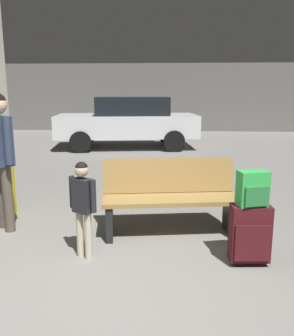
% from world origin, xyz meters
% --- Properties ---
extents(ground_plane, '(18.00, 18.00, 0.10)m').
position_xyz_m(ground_plane, '(0.00, 4.00, -0.05)').
color(ground_plane, gray).
extents(garage_back_wall, '(18.00, 0.12, 2.80)m').
position_xyz_m(garage_back_wall, '(0.00, 12.86, 1.40)').
color(garage_back_wall, slate).
rests_on(garage_back_wall, ground_plane).
extents(bench, '(1.66, 0.74, 0.89)m').
position_xyz_m(bench, '(0.52, 1.54, 0.44)').
color(bench, '#9E7A42').
rests_on(bench, ground_plane).
extents(suitcase, '(0.39, 0.25, 0.60)m').
position_xyz_m(suitcase, '(1.30, 0.78, 0.32)').
color(suitcase, '#471419').
rests_on(suitcase, ground_plane).
extents(backpack_bright, '(0.31, 0.24, 0.34)m').
position_xyz_m(backpack_bright, '(1.30, 0.78, 0.77)').
color(backpack_bright, green).
rests_on(backpack_bright, suitcase).
extents(child, '(0.30, 0.26, 1.01)m').
position_xyz_m(child, '(-0.36, 0.83, 0.62)').
color(child, beige).
rests_on(child, ground_plane).
extents(adult, '(0.44, 0.42, 1.66)m').
position_xyz_m(adult, '(-1.50, 1.54, 1.03)').
color(adult, brown).
rests_on(adult, ground_plane).
extents(parked_car_far, '(4.29, 2.22, 1.51)m').
position_xyz_m(parked_car_far, '(-0.72, 8.13, 0.81)').
color(parked_car_far, silver).
rests_on(parked_car_far, ground_plane).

